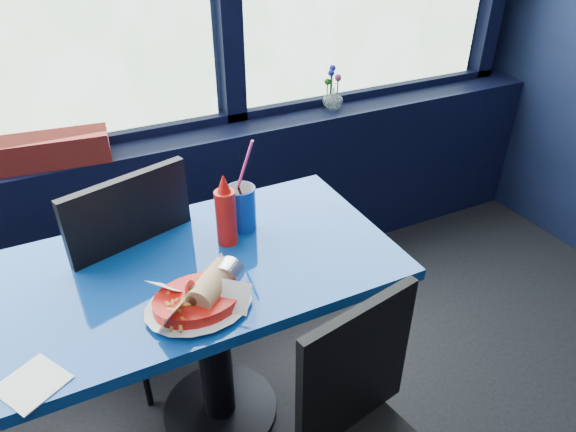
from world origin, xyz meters
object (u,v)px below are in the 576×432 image
Objects in this scene: food_basket at (200,297)px; ketchup_bottle at (226,213)px; soda_cup at (242,207)px; near_table at (209,304)px; planter_box at (31,152)px; chair_near_back at (146,262)px; flower_vase at (333,96)px.

food_basket is 0.33m from ketchup_bottle.
ketchup_bottle is at bearing -142.37° from soda_cup.
planter_box is (-0.43, 0.84, 0.29)m from near_table.
food_basket is at bearing -124.16° from ketchup_bottle.
food_basket is at bearing -110.64° from near_table.
near_table is 0.99m from planter_box.
chair_near_back is at bearing 148.73° from soda_cup.
near_table is at bearing -138.54° from flower_vase.
near_table is at bearing 50.77° from food_basket.
flower_vase reaches higher than near_table.
soda_cup is at bearing 34.15° from near_table.
chair_near_back is at bearing 113.58° from near_table.
flower_vase is 0.66× the size of soda_cup.
near_table is 2.02× the size of planter_box.
planter_box is 2.35× the size of ketchup_bottle.
soda_cup is (0.32, -0.19, 0.26)m from chair_near_back.
flower_vase is at bearing 7.48° from planter_box.
flower_vase is (0.98, 0.86, 0.30)m from near_table.
planter_box is 1.84× the size of food_basket.
ketchup_bottle is at bearing 116.50° from chair_near_back.
flower_vase reaches higher than ketchup_bottle.
soda_cup is (0.18, 0.12, 0.26)m from near_table.
near_table is 3.72× the size of food_basket.
ketchup_bottle reaches higher than chair_near_back.
planter_box is at bearing -78.24° from chair_near_back.
flower_vase is at bearing 42.49° from ketchup_bottle.
near_table is 1.21× the size of chair_near_back.
chair_near_back is 1.28m from flower_vase.
flower_vase is (1.41, 0.02, 0.01)m from planter_box.
flower_vase is 1.09m from soda_cup.
chair_near_back is at bearing 78.23° from food_basket.
planter_box is 0.94m from soda_cup.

